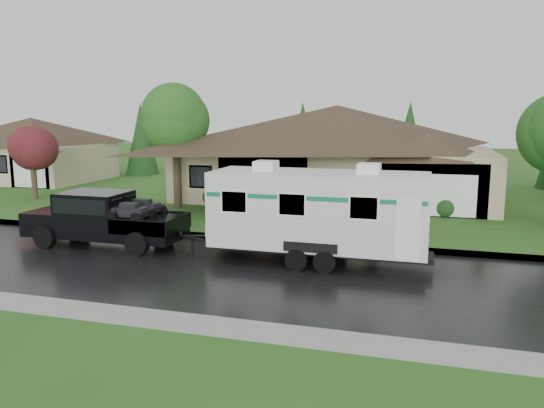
{
  "coord_description": "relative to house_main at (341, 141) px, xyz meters",
  "views": [
    {
      "loc": [
        7.29,
        -18.22,
        5.22
      ],
      "look_at": [
        1.38,
        2.0,
        1.64
      ],
      "focal_mm": 35.0,
      "sensor_mm": 36.0,
      "label": 1
    }
  ],
  "objects": [
    {
      "name": "road",
      "position": [
        -2.29,
        -15.84,
        -3.59
      ],
      "size": [
        140.0,
        8.0,
        0.01
      ],
      "primitive_type": "cube",
      "color": "black",
      "rests_on": "ground"
    },
    {
      "name": "ground",
      "position": [
        -2.29,
        -13.84,
        -3.59
      ],
      "size": [
        140.0,
        140.0,
        0.0
      ],
      "primitive_type": "plane",
      "color": "#28591B",
      "rests_on": "ground"
    },
    {
      "name": "travel_trailer",
      "position": [
        1.42,
        -13.96,
        -1.7
      ],
      "size": [
        7.96,
        2.8,
        3.57
      ],
      "color": "silver",
      "rests_on": "ground"
    },
    {
      "name": "tree_left_green",
      "position": [
        -8.04,
        -5.91,
        1.2
      ],
      "size": [
        4.05,
        4.05,
        6.7
      ],
      "color": "#382B1E",
      "rests_on": "lawn"
    },
    {
      "name": "shrub_row",
      "position": [
        -0.29,
        -4.54,
        -2.94
      ],
      "size": [
        13.6,
        1.0,
        1.0
      ],
      "color": "#143814",
      "rests_on": "lawn"
    },
    {
      "name": "lawn",
      "position": [
        -2.29,
        1.16,
        -3.52
      ],
      "size": [
        140.0,
        26.0,
        0.15
      ],
      "primitive_type": "cube",
      "color": "#28591B",
      "rests_on": "ground"
    },
    {
      "name": "house_far",
      "position": [
        -24.07,
        2.02,
        -0.62
      ],
      "size": [
        10.8,
        8.64,
        5.8
      ],
      "color": "tan",
      "rests_on": "lawn"
    },
    {
      "name": "curb",
      "position": [
        -2.29,
        -11.59,
        -3.52
      ],
      "size": [
        140.0,
        0.5,
        0.15
      ],
      "primitive_type": "cube",
      "color": "gray",
      "rests_on": "ground"
    },
    {
      "name": "tree_red",
      "position": [
        -17.74,
        -5.56,
        -0.37
      ],
      "size": [
        2.68,
        2.68,
        4.44
      ],
      "color": "#382B1E",
      "rests_on": "lawn"
    },
    {
      "name": "house_main",
      "position": [
        0.0,
        0.0,
        0.0
      ],
      "size": [
        19.44,
        10.8,
        6.9
      ],
      "color": "tan",
      "rests_on": "lawn"
    },
    {
      "name": "pickup_truck",
      "position": [
        -7.4,
        -13.96,
        -2.44
      ],
      "size": [
        6.45,
        2.45,
        2.15
      ],
      "color": "black",
      "rests_on": "ground"
    }
  ]
}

